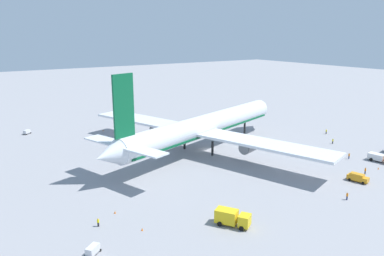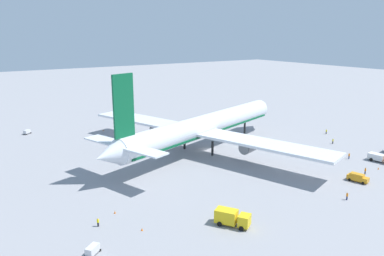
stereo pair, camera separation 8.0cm
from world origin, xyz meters
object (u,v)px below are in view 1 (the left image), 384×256
at_px(service_truck_3, 381,158).
at_px(traffic_cone_0, 378,168).
at_px(baggage_cart_2, 27,132).
at_px(ground_worker_4, 326,131).
at_px(baggage_cart_1, 125,124).
at_px(ground_worker_1, 365,171).
at_px(service_truck_1, 232,217).
at_px(traffic_cone_1, 103,130).
at_px(ground_worker_0, 347,196).
at_px(service_van, 358,177).
at_px(baggage_cart_0, 93,250).
at_px(ground_worker_3, 349,156).
at_px(airliner, 202,127).
at_px(ground_worker_5, 333,141).
at_px(traffic_cone_3, 142,229).
at_px(ground_worker_2, 98,222).
at_px(traffic_cone_4, 115,212).

relative_size(service_truck_3, traffic_cone_0, 12.59).
relative_size(baggage_cart_2, ground_worker_4, 1.79).
bearing_deg(baggage_cart_1, ground_worker_1, -69.96).
bearing_deg(service_truck_1, traffic_cone_1, 86.47).
bearing_deg(ground_worker_0, traffic_cone_0, 16.55).
xyz_separation_m(service_van, traffic_cone_0, (12.20, 2.02, -0.76)).
xyz_separation_m(baggage_cart_0, ground_worker_1, (69.35, -3.07, 0.09)).
height_order(baggage_cart_1, ground_worker_0, ground_worker_0).
bearing_deg(ground_worker_3, traffic_cone_0, -96.09).
distance_m(airliner, ground_worker_5, 43.52).
xyz_separation_m(ground_worker_4, ground_worker_5, (-8.47, -9.04, -0.02)).
bearing_deg(traffic_cone_3, ground_worker_0, -16.18).
bearing_deg(ground_worker_1, ground_worker_4, 51.21).
distance_m(ground_worker_2, traffic_cone_3, 8.44).
bearing_deg(baggage_cart_1, service_truck_3, -61.84).
bearing_deg(traffic_cone_1, service_van, -67.12).
bearing_deg(traffic_cone_1, traffic_cone_0, -59.50).
relative_size(ground_worker_3, ground_worker_5, 0.99).
height_order(ground_worker_4, traffic_cone_1, ground_worker_4).
bearing_deg(baggage_cart_2, traffic_cone_1, -23.52).
height_order(service_truck_1, service_truck_3, service_truck_1).
bearing_deg(ground_worker_3, baggage_cart_0, -175.16).
xyz_separation_m(service_truck_3, ground_worker_3, (-5.02, 6.47, -0.39)).
bearing_deg(service_truck_3, service_van, -164.78).
bearing_deg(service_van, ground_worker_5, 46.64).
distance_m(airliner, baggage_cart_2, 64.59).
xyz_separation_m(service_van, ground_worker_0, (-11.18, -4.93, -0.18)).
bearing_deg(baggage_cart_2, airliner, -50.81).
distance_m(service_truck_3, ground_worker_1, 12.60).
bearing_deg(service_van, ground_worker_1, 17.26).
height_order(ground_worker_3, traffic_cone_1, ground_worker_3).
height_order(service_van, traffic_cone_4, service_van).
relative_size(airliner, ground_worker_0, 48.32).
bearing_deg(service_van, traffic_cone_0, 9.38).
height_order(baggage_cart_2, traffic_cone_4, baggage_cart_2).
bearing_deg(ground_worker_3, ground_worker_1, -126.95).
distance_m(baggage_cart_2, traffic_cone_3, 83.32).
bearing_deg(ground_worker_0, ground_worker_3, 33.85).
bearing_deg(ground_worker_5, traffic_cone_0, -114.96).
distance_m(service_truck_3, ground_worker_0, 31.03).
height_order(ground_worker_3, traffic_cone_0, ground_worker_3).
xyz_separation_m(traffic_cone_0, traffic_cone_1, (-45.97, 78.04, 0.00)).
bearing_deg(airliner, baggage_cart_0, -142.18).
distance_m(airliner, ground_worker_1, 45.75).
height_order(service_truck_3, baggage_cart_2, service_truck_3).
relative_size(baggage_cart_2, ground_worker_1, 1.81).
relative_size(baggage_cart_0, ground_worker_2, 2.00).
bearing_deg(traffic_cone_4, service_truck_3, -8.86).
relative_size(ground_worker_2, ground_worker_5, 0.94).
bearing_deg(ground_worker_1, traffic_cone_1, 116.97).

